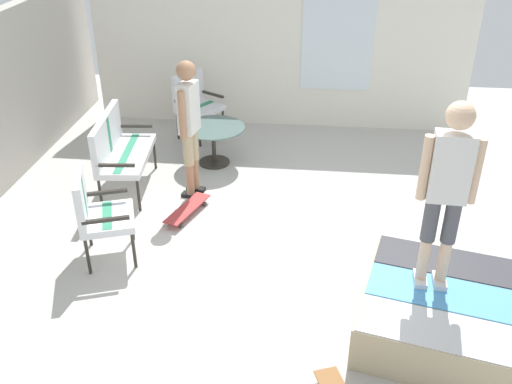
{
  "coord_description": "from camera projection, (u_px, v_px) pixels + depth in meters",
  "views": [
    {
      "loc": [
        -5.16,
        -0.07,
        3.66
      ],
      "look_at": [
        0.09,
        0.48,
        0.7
      ],
      "focal_mm": 39.72,
      "sensor_mm": 36.0,
      "label": 1
    }
  ],
  "objects": [
    {
      "name": "house_facade",
      "position": [
        281.0,
        47.0,
        8.99
      ],
      "size": [
        0.23,
        6.0,
        2.54
      ],
      "color": "white",
      "rests_on": "ground_plane"
    },
    {
      "name": "ground_plane",
      "position": [
        298.0,
        257.0,
        6.29
      ],
      "size": [
        12.0,
        12.0,
        0.1
      ],
      "primitive_type": "cube",
      "color": "beige"
    },
    {
      "name": "patio_chair_by_wall",
      "position": [
        95.0,
        209.0,
        5.91
      ],
      "size": [
        0.77,
        0.73,
        1.02
      ],
      "color": "#2D2823",
      "rests_on": "ground_plane"
    },
    {
      "name": "patio_chair_near_house",
      "position": [
        194.0,
        99.0,
        8.81
      ],
      "size": [
        0.82,
        0.8,
        1.02
      ],
      "color": "#2D2823",
      "rests_on": "ground_plane"
    },
    {
      "name": "person_watching",
      "position": [
        189.0,
        119.0,
        6.93
      ],
      "size": [
        0.47,
        0.29,
        1.78
      ],
      "color": "black",
      "rests_on": "ground_plane"
    },
    {
      "name": "skate_ramp",
      "position": [
        445.0,
        313.0,
        5.09
      ],
      "size": [
        1.88,
        2.26,
        0.44
      ],
      "color": "tan",
      "rests_on": "ground_plane"
    },
    {
      "name": "skateboard_by_bench",
      "position": [
        187.0,
        209.0,
        6.93
      ],
      "size": [
        0.82,
        0.45,
        0.1
      ],
      "color": "#B23838",
      "rests_on": "ground_plane"
    },
    {
      "name": "patio_table",
      "position": [
        213.0,
        137.0,
        8.03
      ],
      "size": [
        0.9,
        0.9,
        0.57
      ],
      "color": "#2D2823",
      "rests_on": "ground_plane"
    },
    {
      "name": "patio_bench",
      "position": [
        117.0,
        146.0,
        7.28
      ],
      "size": [
        1.3,
        0.66,
        1.02
      ],
      "color": "#2D2823",
      "rests_on": "ground_plane"
    },
    {
      "name": "person_skater",
      "position": [
        448.0,
        184.0,
        4.62
      ],
      "size": [
        0.25,
        0.48,
        1.72
      ],
      "color": "silver",
      "rests_on": "skate_ramp"
    }
  ]
}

